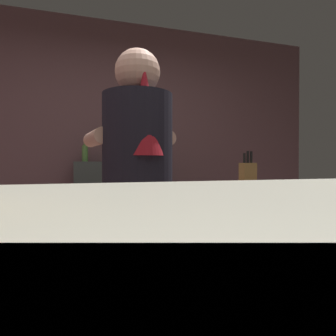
# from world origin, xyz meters

# --- Properties ---
(wall_back) EXTENTS (5.20, 0.10, 2.70)m
(wall_back) POSITION_xyz_m (0.00, 2.20, 1.35)
(wall_back) COLOR brown
(wall_back) RESTS_ON ground
(prep_counter) EXTENTS (2.10, 0.60, 0.89)m
(prep_counter) POSITION_xyz_m (0.35, 0.66, 0.45)
(prep_counter) COLOR #513528
(prep_counter) RESTS_ON ground
(back_shelf) EXTENTS (0.92, 0.36, 1.11)m
(back_shelf) POSITION_xyz_m (0.09, 1.92, 0.55)
(back_shelf) COLOR #363D3A
(back_shelf) RESTS_ON ground
(bartender) EXTENTS (0.46, 0.53, 1.64)m
(bartender) POSITION_xyz_m (-0.04, 0.20, 0.95)
(bartender) COLOR #312733
(bartender) RESTS_ON ground
(knife_block) EXTENTS (0.10, 0.08, 0.29)m
(knife_block) POSITION_xyz_m (0.84, 0.63, 1.00)
(knife_block) COLOR olive
(knife_block) RESTS_ON prep_counter
(mixing_bowl) EXTENTS (0.17, 0.17, 0.05)m
(mixing_bowl) POSITION_xyz_m (-0.08, 0.57, 0.92)
(mixing_bowl) COLOR slate
(mixing_bowl) RESTS_ON prep_counter
(chefs_knife) EXTENTS (0.24, 0.09, 0.01)m
(chefs_knife) POSITION_xyz_m (0.24, 0.61, 0.90)
(chefs_knife) COLOR silver
(chefs_knife) RESTS_ON prep_counter
(bottle_hot_sauce) EXTENTS (0.06, 0.06, 0.24)m
(bottle_hot_sauce) POSITION_xyz_m (-0.26, 1.95, 1.20)
(bottle_hot_sauce) COLOR #507F3A
(bottle_hot_sauce) RESTS_ON back_shelf
(bottle_vinegar) EXTENTS (0.06, 0.06, 0.21)m
(bottle_vinegar) POSITION_xyz_m (0.35, 1.98, 1.19)
(bottle_vinegar) COLOR black
(bottle_vinegar) RESTS_ON back_shelf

